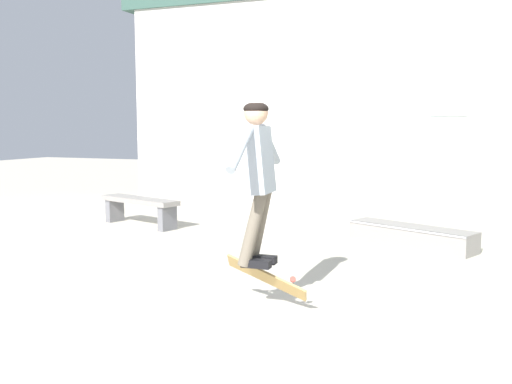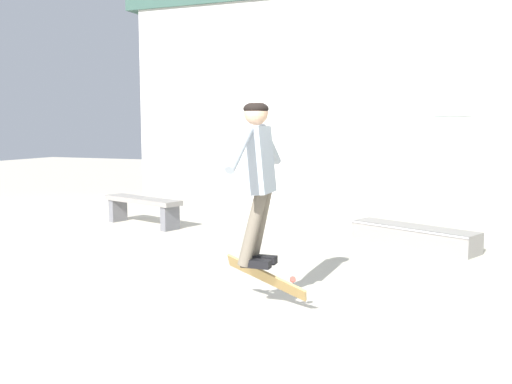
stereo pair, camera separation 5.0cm
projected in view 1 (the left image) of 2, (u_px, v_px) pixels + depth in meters
name	position (u px, v px, depth m)	size (l,w,h in m)	color
ground_plane	(281.00, 356.00, 4.12)	(40.00, 40.00, 0.00)	beige
building_backdrop	(416.00, 89.00, 11.24)	(13.30, 0.52, 5.98)	beige
park_bench	(140.00, 206.00, 9.45)	(1.62, 0.82, 0.47)	gray
skate_ledge	(411.00, 236.00, 7.85)	(1.80, 1.12, 0.29)	gray
skater	(256.00, 168.00, 4.97)	(0.31, 1.27, 1.45)	#9EA8B2
skateboard_flipping	(267.00, 277.00, 5.14)	(0.80, 0.23, 0.41)	#AD894C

